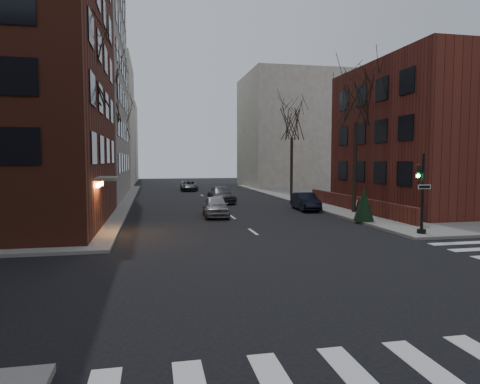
% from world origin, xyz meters
% --- Properties ---
extents(ground, '(160.00, 160.00, 0.00)m').
position_xyz_m(ground, '(0.00, 0.00, 0.00)').
color(ground, black).
rests_on(ground, ground).
extents(sidewalk_far_right, '(44.00, 44.00, 0.15)m').
position_xyz_m(sidewalk_far_right, '(29.00, 30.00, 0.07)').
color(sidewalk_far_right, gray).
rests_on(sidewalk_far_right, ground).
extents(building_left_tan, '(18.00, 18.00, 28.00)m').
position_xyz_m(building_left_tan, '(-17.00, 34.00, 14.00)').
color(building_left_tan, gray).
rests_on(building_left_tan, ground).
extents(building_right_brick, '(12.00, 14.00, 11.00)m').
position_xyz_m(building_right_brick, '(16.50, 19.00, 5.50)').
color(building_right_brick, '#5D241B').
rests_on(building_right_brick, ground).
extents(low_wall_right, '(0.35, 16.00, 1.00)m').
position_xyz_m(low_wall_right, '(9.30, 19.00, 0.65)').
color(low_wall_right, '#5D241B').
rests_on(low_wall_right, sidewalk_far_right).
extents(building_distant_la, '(14.00, 16.00, 18.00)m').
position_xyz_m(building_distant_la, '(-15.00, 55.00, 9.00)').
color(building_distant_la, beige).
rests_on(building_distant_la, ground).
extents(building_distant_ra, '(14.00, 14.00, 16.00)m').
position_xyz_m(building_distant_ra, '(15.00, 50.00, 8.00)').
color(building_distant_ra, beige).
rests_on(building_distant_ra, ground).
extents(building_distant_lb, '(10.00, 12.00, 14.00)m').
position_xyz_m(building_distant_lb, '(-13.00, 72.00, 7.00)').
color(building_distant_lb, beige).
rests_on(building_distant_lb, ground).
extents(traffic_signal, '(0.76, 0.44, 4.00)m').
position_xyz_m(traffic_signal, '(7.94, 8.99, 1.91)').
color(traffic_signal, black).
rests_on(traffic_signal, sidewalk_far_right).
extents(tree_left_a, '(4.18, 4.18, 10.26)m').
position_xyz_m(tree_left_a, '(-8.80, 14.00, 8.47)').
color(tree_left_a, '#2D231C').
rests_on(tree_left_a, sidewalk_far_left).
extents(tree_left_b, '(4.40, 4.40, 10.80)m').
position_xyz_m(tree_left_b, '(-8.80, 26.00, 8.91)').
color(tree_left_b, '#2D231C').
rests_on(tree_left_b, sidewalk_far_left).
extents(tree_left_c, '(3.96, 3.96, 9.72)m').
position_xyz_m(tree_left_c, '(-8.80, 40.00, 8.03)').
color(tree_left_c, '#2D231C').
rests_on(tree_left_c, sidewalk_far_left).
extents(tree_right_a, '(3.96, 3.96, 9.72)m').
position_xyz_m(tree_right_a, '(8.80, 18.00, 8.03)').
color(tree_right_a, '#2D231C').
rests_on(tree_right_a, sidewalk_far_right).
extents(tree_right_b, '(3.74, 3.74, 9.18)m').
position_xyz_m(tree_right_b, '(8.80, 32.00, 7.59)').
color(tree_right_b, '#2D231C').
rests_on(tree_right_b, sidewalk_far_right).
extents(streetlamp_near, '(0.36, 0.36, 6.28)m').
position_xyz_m(streetlamp_near, '(-8.20, 22.00, 4.24)').
color(streetlamp_near, black).
rests_on(streetlamp_near, sidewalk_far_left).
extents(streetlamp_far, '(0.36, 0.36, 6.28)m').
position_xyz_m(streetlamp_far, '(-8.20, 42.00, 4.24)').
color(streetlamp_far, black).
rests_on(streetlamp_far, sidewalk_far_left).
extents(parked_sedan, '(1.67, 4.12, 1.33)m').
position_xyz_m(parked_sedan, '(6.20, 20.83, 0.66)').
color(parked_sedan, black).
rests_on(parked_sedan, ground).
extents(car_lane_silver, '(1.91, 4.20, 1.40)m').
position_xyz_m(car_lane_silver, '(-1.07, 18.54, 0.70)').
color(car_lane_silver, gray).
rests_on(car_lane_silver, ground).
extents(car_lane_gray, '(2.18, 4.97, 1.42)m').
position_xyz_m(car_lane_gray, '(0.80, 27.76, 0.71)').
color(car_lane_gray, '#39383D').
rests_on(car_lane_gray, ground).
extents(car_lane_far, '(2.19, 4.51, 1.24)m').
position_xyz_m(car_lane_far, '(-0.80, 43.24, 0.62)').
color(car_lane_far, '#3C3C41').
rests_on(car_lane_far, ground).
extents(sandwich_board, '(0.55, 0.65, 0.89)m').
position_xyz_m(sandwich_board, '(9.22, 18.19, 0.59)').
color(sandwich_board, silver).
rests_on(sandwich_board, sidewalk_far_right).
extents(evergreen_shrub, '(1.39, 1.39, 2.02)m').
position_xyz_m(evergreen_shrub, '(7.30, 13.69, 1.16)').
color(evergreen_shrub, black).
rests_on(evergreen_shrub, sidewalk_far_right).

